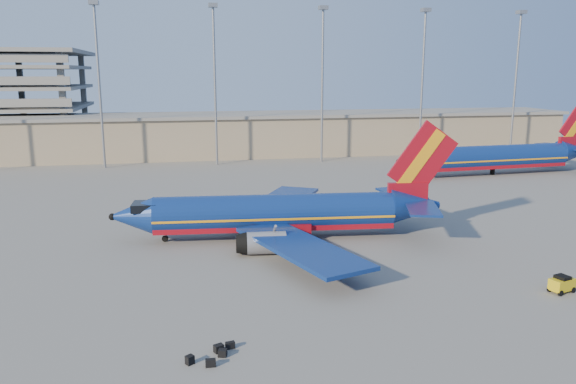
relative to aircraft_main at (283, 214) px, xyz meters
name	(u,v)px	position (x,y,z in m)	size (l,w,h in m)	color
ground	(293,230)	(1.64, 2.72, -2.57)	(220.00, 220.00, 0.00)	slate
terminal_building	(284,133)	(11.64, 60.72, 1.74)	(122.00, 16.00, 8.50)	gray
light_mast_row	(269,68)	(6.64, 48.72, 14.98)	(101.60, 1.60, 28.65)	gray
aircraft_main	(283,214)	(0.00, 0.00, 0.00)	(35.58, 34.12, 12.05)	navy
aircraft_second	(499,157)	(42.23, 29.41, 0.38)	(38.10, 14.81, 12.90)	navy
baggage_tug	(562,284)	(18.65, -18.61, -1.86)	(2.15, 1.63, 1.37)	gold
luggage_pile	(214,354)	(-8.62, -23.67, -2.34)	(3.12, 2.34, 0.53)	black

